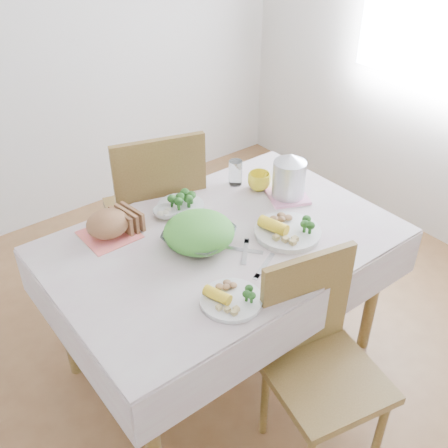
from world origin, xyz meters
TOP-DOWN VIEW (x-y plane):
  - floor at (0.00, 0.00)m, footprint 3.60×3.60m
  - back_wall at (0.00, 1.80)m, footprint 3.60×0.00m
  - dining_table at (0.00, 0.00)m, footprint 1.40×0.90m
  - tablecloth at (0.00, 0.00)m, footprint 1.50×1.00m
  - chair_near at (0.00, -0.66)m, footprint 0.50×0.50m
  - chair_far at (0.04, 0.68)m, footprint 0.60×0.60m
  - salad_bowl at (-0.11, 0.03)m, footprint 0.37×0.37m
  - dinner_plate_left at (-0.23, -0.34)m, footprint 0.25×0.25m
  - dinner_plate_right at (0.24, -0.15)m, footprint 0.33×0.33m
  - broccoli_plate at (-0.01, 0.32)m, footprint 0.30×0.30m
  - napkin at (-0.38, 0.33)m, footprint 0.23×0.23m
  - bread_loaf at (-0.38, 0.33)m, footprint 0.22×0.21m
  - fruit_bowl at (-0.10, 0.31)m, footprint 0.15×0.15m
  - yellow_mug at (0.40, 0.22)m, footprint 0.15×0.15m
  - glass_tumbler at (0.34, 0.34)m, footprint 0.09×0.09m
  - pink_tray at (0.46, 0.08)m, footprint 0.25×0.25m
  - electric_kettle at (0.46, 0.08)m, footprint 0.18×0.18m
  - fork_left at (0.01, -0.11)m, footprint 0.14×0.17m
  - fork_right at (0.01, -0.14)m, footprint 0.14×0.14m
  - knife at (0.02, -0.25)m, footprint 0.17×0.10m

SIDE VIEW (x-z plane):
  - floor at x=0.00m, z-range 0.00..0.00m
  - dining_table at x=0.00m, z-range 0.00..0.75m
  - chair_near at x=0.00m, z-range 0.00..0.93m
  - chair_far at x=0.04m, z-range -0.07..1.00m
  - tablecloth at x=0.00m, z-range 0.75..0.76m
  - napkin at x=-0.38m, z-range 0.76..0.77m
  - fork_left at x=0.01m, z-range 0.76..0.77m
  - fork_right at x=0.01m, z-range 0.76..0.77m
  - knife at x=0.02m, z-range 0.76..0.77m
  - pink_tray at x=0.46m, z-range 0.76..0.78m
  - broccoli_plate at x=-0.01m, z-range 0.76..0.78m
  - dinner_plate_left at x=-0.23m, z-range 0.76..0.78m
  - dinner_plate_right at x=0.24m, z-range 0.76..0.79m
  - fruit_bowl at x=-0.10m, z-range 0.76..0.80m
  - salad_bowl at x=-0.11m, z-range 0.76..0.83m
  - yellow_mug at x=0.40m, z-range 0.76..0.85m
  - bread_loaf at x=-0.38m, z-range 0.76..0.88m
  - glass_tumbler at x=0.34m, z-range 0.76..0.89m
  - electric_kettle at x=0.46m, z-range 0.77..0.99m
  - back_wall at x=0.00m, z-range -0.45..3.15m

